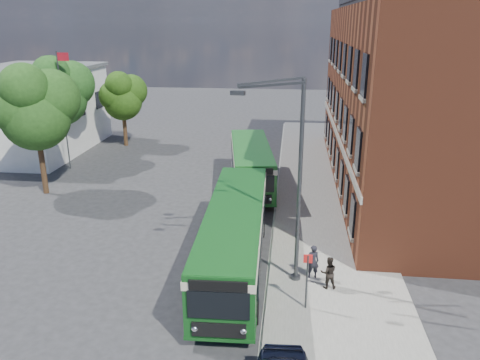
# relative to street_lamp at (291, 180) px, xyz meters

# --- Properties ---
(ground) EXTENTS (120.00, 120.00, 0.00)m
(ground) POSITION_rel_street_lamp_xyz_m (-4.84, 2.00, -4.79)
(ground) COLOR #2B2B2E
(ground) RESTS_ON ground
(pavement) EXTENTS (6.00, 48.00, 0.15)m
(pavement) POSITION_rel_street_lamp_xyz_m (2.16, 10.00, -4.72)
(pavement) COLOR gray
(pavement) RESTS_ON ground
(kerb_line) EXTENTS (0.12, 48.00, 0.01)m
(kerb_line) POSITION_rel_street_lamp_xyz_m (-0.89, 10.00, -4.79)
(kerb_line) COLOR beige
(kerb_line) RESTS_ON ground
(brick_office) EXTENTS (12.10, 26.00, 14.20)m
(brick_office) POSITION_rel_street_lamp_xyz_m (9.16, 14.00, 2.18)
(brick_office) COLOR brown
(brick_office) RESTS_ON ground
(white_building) EXTENTS (9.40, 13.40, 7.30)m
(white_building) POSITION_rel_street_lamp_xyz_m (-22.84, 20.00, -1.13)
(white_building) COLOR silver
(white_building) RESTS_ON ground
(flagpole) EXTENTS (0.95, 0.10, 9.00)m
(flagpole) POSITION_rel_street_lamp_xyz_m (-17.29, 15.00, 0.15)
(flagpole) COLOR #383A3D
(flagpole) RESTS_ON ground
(street_lamp) EXTENTS (2.96, 2.38, 9.00)m
(street_lamp) POSITION_rel_street_lamp_xyz_m (0.00, 0.00, 0.00)
(street_lamp) COLOR #383A3D
(street_lamp) RESTS_ON ground
(bus_stop_sign) EXTENTS (0.35, 0.08, 2.52)m
(bus_stop_sign) POSITION_rel_street_lamp_xyz_m (0.76, -2.20, -3.28)
(bus_stop_sign) COLOR #383A3D
(bus_stop_sign) RESTS_ON ground
(bus_front) EXTENTS (2.97, 12.53, 3.02)m
(bus_front) POSITION_rel_street_lamp_xyz_m (-2.51, 1.05, -2.96)
(bus_front) COLOR #124B18
(bus_front) RESTS_ON ground
(bus_rear) EXTENTS (3.99, 10.14, 3.02)m
(bus_rear) POSITION_rel_street_lamp_xyz_m (-2.75, 12.33, -2.96)
(bus_rear) COLOR #1F6624
(bus_rear) RESTS_ON ground
(pedestrian_a) EXTENTS (0.65, 0.50, 1.59)m
(pedestrian_a) POSITION_rel_street_lamp_xyz_m (1.10, 0.19, -3.85)
(pedestrian_a) COLOR black
(pedestrian_a) RESTS_ON pavement
(pedestrian_b) EXTENTS (0.76, 0.61, 1.46)m
(pedestrian_b) POSITION_rel_street_lamp_xyz_m (1.74, -0.60, -3.91)
(pedestrian_b) COLOR black
(pedestrian_b) RESTS_ON pavement
(tree_left) EXTENTS (5.17, 4.91, 8.73)m
(tree_left) POSITION_rel_street_lamp_xyz_m (-16.41, 9.52, 1.13)
(tree_left) COLOR #392114
(tree_left) RESTS_ON ground
(tree_mid) EXTENTS (5.11, 4.86, 8.62)m
(tree_mid) POSITION_rel_street_lamp_xyz_m (-18.56, 17.04, 1.06)
(tree_mid) COLOR #392114
(tree_mid) RESTS_ON ground
(tree_right) EXTENTS (4.09, 3.89, 6.91)m
(tree_right) POSITION_rel_street_lamp_xyz_m (-15.37, 22.47, -0.11)
(tree_right) COLOR #392114
(tree_right) RESTS_ON ground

